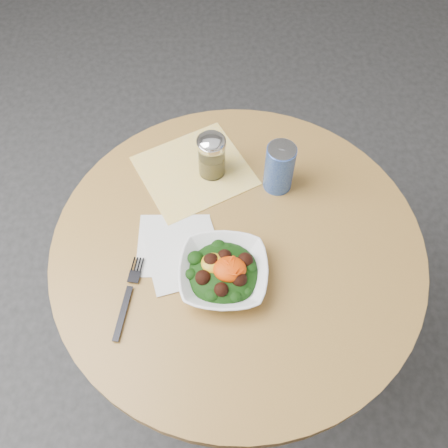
# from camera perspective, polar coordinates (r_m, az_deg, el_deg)

# --- Properties ---
(ground) EXTENTS (6.00, 6.00, 0.00)m
(ground) POSITION_cam_1_polar(r_m,az_deg,el_deg) (1.89, 1.04, -13.81)
(ground) COLOR #29292B
(ground) RESTS_ON ground
(table) EXTENTS (0.90, 0.90, 0.75)m
(table) POSITION_cam_1_polar(r_m,az_deg,el_deg) (1.37, 1.40, -6.45)
(table) COLOR black
(table) RESTS_ON ground
(cloth_napkin) EXTENTS (0.35, 0.34, 0.00)m
(cloth_napkin) POSITION_cam_1_polar(r_m,az_deg,el_deg) (1.33, -3.40, 6.10)
(cloth_napkin) COLOR yellow
(cloth_napkin) RESTS_ON table
(paper_napkins) EXTENTS (0.22, 0.22, 0.00)m
(paper_napkins) POSITION_cam_1_polar(r_m,az_deg,el_deg) (1.19, -5.15, -3.00)
(paper_napkins) COLOR silver
(paper_napkins) RESTS_ON table
(salad_bowl) EXTENTS (0.22, 0.22, 0.08)m
(salad_bowl) POSITION_cam_1_polar(r_m,az_deg,el_deg) (1.13, -0.08, -5.56)
(salad_bowl) COLOR white
(salad_bowl) RESTS_ON table
(fork) EXTENTS (0.06, 0.21, 0.00)m
(fork) POSITION_cam_1_polar(r_m,az_deg,el_deg) (1.15, -10.86, -7.93)
(fork) COLOR black
(fork) RESTS_ON table
(spice_shaker) EXTENTS (0.07, 0.07, 0.13)m
(spice_shaker) POSITION_cam_1_polar(r_m,az_deg,el_deg) (1.27, -1.42, 7.83)
(spice_shaker) COLOR silver
(spice_shaker) RESTS_ON table
(beverage_can) EXTENTS (0.07, 0.07, 0.14)m
(beverage_can) POSITION_cam_1_polar(r_m,az_deg,el_deg) (1.25, 6.35, 6.43)
(beverage_can) COLOR #0D2696
(beverage_can) RESTS_ON table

